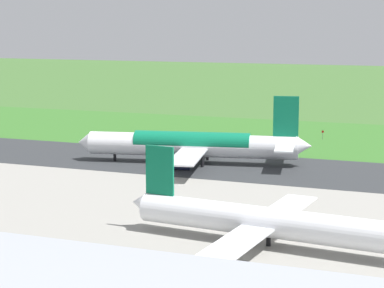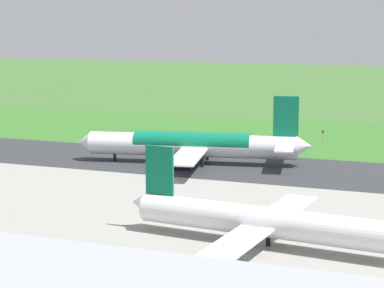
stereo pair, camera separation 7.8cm
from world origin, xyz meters
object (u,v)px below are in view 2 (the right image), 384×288
Objects in this scene: no_stopping_sign at (323,134)px; traffic_cone_orange at (301,139)px; airliner_main at (194,145)px; airliner_parked_mid at (267,222)px.

no_stopping_sign reaches higher than traffic_cone_orange.
no_stopping_sign is at bearing -115.97° from airliner_main.
traffic_cone_orange is at bearing -111.57° from airliner_main.
airliner_parked_mid reaches higher than no_stopping_sign.
airliner_parked_mid is at bearing 120.27° from airliner_main.
airliner_main reaches higher than airliner_parked_mid.
airliner_main is 48.98m from no_stopping_sign.
no_stopping_sign is at bearing -148.60° from traffic_cone_orange.
traffic_cone_orange is (-16.10, -40.71, -4.08)m from airliner_main.
no_stopping_sign is 6.35m from traffic_cone_orange.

